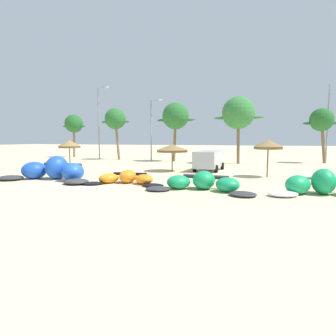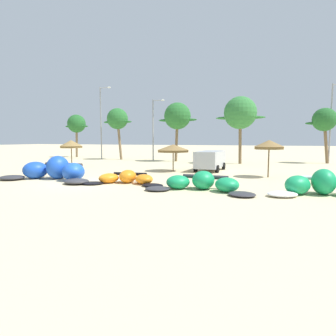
{
  "view_description": "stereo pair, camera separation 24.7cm",
  "coord_description": "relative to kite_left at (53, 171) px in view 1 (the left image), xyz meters",
  "views": [
    {
      "loc": [
        11.24,
        -15.97,
        2.9
      ],
      "look_at": [
        5.17,
        2.0,
        1.0
      ],
      "focal_mm": 30.29,
      "sensor_mm": 36.0,
      "label": 1
    },
    {
      "loc": [
        11.47,
        -15.89,
        2.9
      ],
      "look_at": [
        5.17,
        2.0,
        1.0
      ],
      "focal_mm": 30.29,
      "sensor_mm": 36.0,
      "label": 2
    }
  ],
  "objects": [
    {
      "name": "ground_plane",
      "position": [
        3.15,
        -0.65,
        -0.66
      ],
      "size": [
        260.0,
        260.0,
        0.0
      ],
      "primitive_type": "plane",
      "color": "beige"
    },
    {
      "name": "kite_left",
      "position": [
        0.0,
        0.0,
        0.0
      ],
      "size": [
        7.78,
        3.49,
        1.72
      ],
      "color": "#333338",
      "rests_on": "ground"
    },
    {
      "name": "kite_left_of_center",
      "position": [
        5.82,
        0.1,
        -0.32
      ],
      "size": [
        5.7,
        2.99,
        0.88
      ],
      "color": "black",
      "rests_on": "ground"
    },
    {
      "name": "kite_center",
      "position": [
        11.11,
        -0.7,
        -0.24
      ],
      "size": [
        6.51,
        2.98,
        1.09
      ],
      "color": "#333338",
      "rests_on": "ground"
    },
    {
      "name": "kite_right_of_center",
      "position": [
        17.49,
        -0.14,
        -0.13
      ],
      "size": [
        6.18,
        3.04,
        1.37
      ],
      "color": "white",
      "rests_on": "ground"
    },
    {
      "name": "beach_umbrella_near_van",
      "position": [
        -5.26,
        8.68,
        1.77
      ],
      "size": [
        2.39,
        2.39,
        2.85
      ],
      "color": "brown",
      "rests_on": "ground"
    },
    {
      "name": "beach_umbrella_middle",
      "position": [
        6.44,
        8.12,
        1.45
      ],
      "size": [
        2.94,
        2.94,
        2.47
      ],
      "color": "brown",
      "rests_on": "ground"
    },
    {
      "name": "beach_umbrella_near_palms",
      "position": [
        14.71,
        6.53,
        1.86
      ],
      "size": [
        2.25,
        2.25,
        2.88
      ],
      "color": "brown",
      "rests_on": "ground"
    },
    {
      "name": "parked_van",
      "position": [
        9.57,
        9.84,
        0.43
      ],
      "size": [
        2.38,
        4.77,
        1.84
      ],
      "color": "#B2B7BC",
      "rests_on": "ground"
    },
    {
      "name": "palm_leftmost",
      "position": [
        -15.3,
        22.93,
        4.79
      ],
      "size": [
        4.44,
        2.96,
        7.01
      ],
      "color": "#7F6647",
      "rests_on": "ground"
    },
    {
      "name": "palm_left",
      "position": [
        -6.18,
        20.37,
        5.18
      ],
      "size": [
        4.58,
        3.05,
        7.46
      ],
      "color": "#7F6647",
      "rests_on": "ground"
    },
    {
      "name": "palm_left_of_gap",
      "position": [
        3.17,
        19.73,
        5.3
      ],
      "size": [
        5.31,
        3.54,
        7.8
      ],
      "color": "brown",
      "rests_on": "ground"
    },
    {
      "name": "palm_center_left",
      "position": [
        11.39,
        18.5,
        5.37
      ],
      "size": [
        5.79,
        3.86,
        8.01
      ],
      "color": "brown",
      "rests_on": "ground"
    },
    {
      "name": "palm_center_right",
      "position": [
        21.02,
        22.63,
        4.58
      ],
      "size": [
        4.24,
        2.83,
        6.75
      ],
      "color": "brown",
      "rests_on": "ground"
    },
    {
      "name": "lamppost_west",
      "position": [
        -8.63,
        20.02,
        5.18
      ],
      "size": [
        1.87,
        0.24,
        10.56
      ],
      "color": "gray",
      "rests_on": "ground"
    },
    {
      "name": "lamppost_west_center",
      "position": [
        -0.39,
        20.24,
        4.09
      ],
      "size": [
        1.81,
        0.24,
        8.42
      ],
      "color": "gray",
      "rests_on": "ground"
    },
    {
      "name": "lamppost_east_center",
      "position": [
        21.84,
        22.76,
        4.68
      ],
      "size": [
        1.68,
        0.24,
        9.61
      ],
      "color": "gray",
      "rests_on": "ground"
    }
  ]
}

